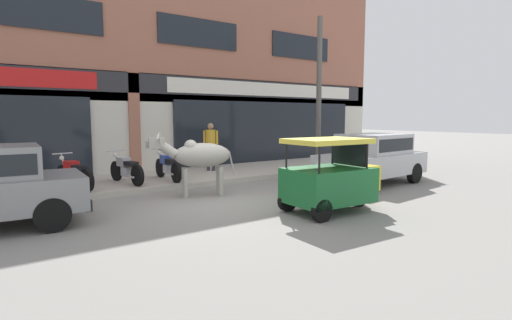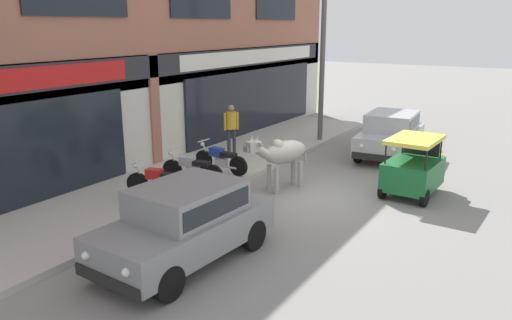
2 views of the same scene
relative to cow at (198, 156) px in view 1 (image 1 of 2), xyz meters
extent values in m
plane|color=gray|center=(-0.06, -1.06, -1.01)|extent=(90.00, 90.00, 0.00)
cube|color=#B7AFA3|center=(-0.06, 2.75, -0.93)|extent=(19.00, 3.22, 0.14)
cube|color=#9E604C|center=(-0.06, 4.63, 4.33)|extent=(23.00, 0.55, 5.74)
cube|color=beige|center=(-0.06, 4.63, 0.69)|extent=(23.00, 0.55, 3.40)
cube|color=#28282D|center=(-0.06, 4.32, 2.04)|extent=(22.08, 0.08, 0.64)
cube|color=#9E604C|center=(-0.06, 4.34, 0.69)|extent=(0.36, 0.12, 3.40)
cube|color=black|center=(5.69, 4.31, 0.34)|extent=(8.74, 0.10, 2.40)
cube|color=silver|center=(5.69, 4.29, 2.04)|extent=(9.20, 0.05, 0.52)
cube|color=black|center=(-2.50, 4.33, 3.92)|extent=(3.13, 0.06, 1.00)
cube|color=black|center=(2.39, 4.33, 3.92)|extent=(3.13, 0.06, 1.00)
cube|color=black|center=(7.27, 4.33, 3.92)|extent=(3.13, 0.06, 1.00)
ellipsoid|color=#9E998E|center=(0.09, -0.03, 0.01)|extent=(1.49, 0.94, 0.60)
sphere|color=#9E998E|center=(-0.17, 0.06, 0.24)|extent=(0.32, 0.32, 0.32)
cylinder|color=#9E998E|center=(-0.36, -0.03, -0.65)|extent=(0.12, 0.12, 0.72)
cylinder|color=#9E998E|center=(-0.27, 0.24, -0.65)|extent=(0.12, 0.12, 0.72)
cylinder|color=#9E998E|center=(0.46, -0.30, -0.65)|extent=(0.12, 0.12, 0.72)
cylinder|color=#9E998E|center=(0.55, -0.03, -0.65)|extent=(0.12, 0.12, 0.72)
cylinder|color=#9E998E|center=(-0.68, 0.23, 0.16)|extent=(0.52, 0.37, 0.43)
cube|color=#9E998E|center=(-0.93, 0.31, 0.33)|extent=(0.41, 0.32, 0.26)
cube|color=slate|center=(-1.10, 0.37, 0.29)|extent=(0.18, 0.20, 0.14)
cone|color=beige|center=(-0.92, 0.20, 0.51)|extent=(0.13, 0.09, 0.19)
cone|color=beige|center=(-0.86, 0.39, 0.51)|extent=(0.13, 0.09, 0.19)
cube|color=#9E998E|center=(-0.90, 0.13, 0.39)|extent=(0.08, 0.15, 0.10)
cube|color=#9E998E|center=(-0.80, 0.44, 0.39)|extent=(0.08, 0.15, 0.10)
cylinder|color=#9E998E|center=(0.80, -0.27, -0.21)|extent=(0.17, 0.09, 0.60)
cylinder|color=black|center=(-3.46, -1.28, -0.71)|extent=(0.61, 0.22, 0.60)
cylinder|color=black|center=(-3.36, 0.16, -0.71)|extent=(0.61, 0.22, 0.60)
cube|color=black|center=(-2.83, -0.60, -0.63)|extent=(0.22, 1.52, 0.20)
cube|color=red|center=(-2.84, -1.09, -0.31)|extent=(0.04, 0.16, 0.14)
cube|color=red|center=(-2.77, -0.10, -0.31)|extent=(0.04, 0.16, 0.14)
cylinder|color=black|center=(3.81, -2.16, -0.71)|extent=(0.61, 0.23, 0.60)
cylinder|color=black|center=(3.69, -0.73, -0.71)|extent=(0.61, 0.23, 0.60)
cylinder|color=black|center=(6.10, -1.97, -0.71)|extent=(0.61, 0.23, 0.60)
cylinder|color=black|center=(5.99, -0.54, -0.71)|extent=(0.61, 0.23, 0.60)
cube|color=#B2B5BA|center=(4.90, -1.35, -0.41)|extent=(3.62, 1.88, 0.60)
cube|color=#B2B5BA|center=(5.00, -1.34, 0.17)|extent=(2.01, 1.59, 0.56)
cube|color=black|center=(5.00, -1.34, 0.17)|extent=(1.86, 1.60, 0.35)
cube|color=black|center=(3.18, -1.49, -0.63)|extent=(0.24, 1.52, 0.20)
cube|color=black|center=(6.62, -1.21, -0.63)|extent=(0.24, 1.52, 0.20)
sphere|color=silver|center=(3.18, -1.97, -0.33)|extent=(0.14, 0.14, 0.14)
sphere|color=silver|center=(3.11, -1.02, -0.33)|extent=(0.14, 0.14, 0.14)
cube|color=red|center=(6.69, -1.70, -0.31)|extent=(0.04, 0.16, 0.14)
cube|color=red|center=(6.61, -0.71, -0.31)|extent=(0.04, 0.16, 0.14)
cylinder|color=black|center=(2.29, -3.06, -0.79)|extent=(0.45, 0.14, 0.44)
cylinder|color=black|center=(0.76, -2.47, -0.79)|extent=(0.45, 0.14, 0.44)
cylinder|color=black|center=(0.71, -3.51, -0.79)|extent=(0.45, 0.14, 0.44)
cube|color=#19602D|center=(1.39, -3.02, -0.44)|extent=(1.76, 1.24, 0.70)
cube|color=yellow|center=(2.29, -3.06, -0.34)|extent=(0.40, 0.89, 0.52)
cylinder|color=black|center=(1.98, -2.55, 0.19)|extent=(0.04, 0.04, 0.55)
cylinder|color=black|center=(1.94, -3.54, 0.19)|extent=(0.04, 0.04, 0.55)
cylinder|color=black|center=(0.70, -2.50, 0.19)|extent=(0.04, 0.04, 0.55)
cylinder|color=black|center=(0.65, -3.48, 0.19)|extent=(0.04, 0.04, 0.55)
cube|color=#DBCC42|center=(1.34, -3.02, 0.46)|extent=(1.66, 1.18, 0.10)
cube|color=black|center=(1.96, -3.05, 0.18)|extent=(0.07, 0.93, 0.50)
cylinder|color=black|center=(-2.57, 2.67, -0.58)|extent=(0.23, 0.57, 0.56)
cylinder|color=black|center=(-2.26, 1.46, -0.58)|extent=(0.23, 0.57, 0.56)
cube|color=#B2B5BA|center=(-2.41, 2.05, -0.54)|extent=(0.27, 0.36, 0.24)
cube|color=red|center=(-2.45, 2.20, -0.28)|extent=(0.33, 0.45, 0.24)
cube|color=black|center=(-2.35, 1.81, -0.30)|extent=(0.34, 0.56, 0.12)
cylinder|color=#B2B5BA|center=(-2.55, 2.61, -0.28)|extent=(0.10, 0.27, 0.59)
cylinder|color=#B2B5BA|center=(-2.56, 2.65, 0.00)|extent=(0.51, 0.16, 0.03)
sphere|color=silver|center=(-2.58, 2.71, -0.12)|extent=(0.12, 0.12, 0.12)
cylinder|color=#B2B5BA|center=(-2.43, 1.67, -0.62)|extent=(0.18, 0.48, 0.06)
cylinder|color=black|center=(-1.17, 2.76, -0.58)|extent=(0.18, 0.57, 0.56)
cylinder|color=black|center=(-1.00, 1.52, -0.58)|extent=(0.18, 0.57, 0.56)
cube|color=#B2B5BA|center=(-1.08, 2.12, -0.54)|extent=(0.24, 0.34, 0.24)
cube|color=#A8AAB2|center=(-1.10, 2.28, -0.28)|extent=(0.29, 0.43, 0.24)
cube|color=black|center=(-1.05, 1.88, -0.30)|extent=(0.29, 0.55, 0.12)
cylinder|color=#B2B5BA|center=(-1.16, 2.70, -0.28)|extent=(0.08, 0.27, 0.59)
cylinder|color=#B2B5BA|center=(-1.17, 2.74, 0.00)|extent=(0.52, 0.10, 0.03)
sphere|color=silver|center=(-1.17, 2.80, -0.12)|extent=(0.12, 0.12, 0.12)
cylinder|color=#B2B5BA|center=(-1.14, 1.75, -0.62)|extent=(0.13, 0.48, 0.06)
cylinder|color=black|center=(0.11, 2.67, -0.58)|extent=(0.12, 0.56, 0.56)
cylinder|color=black|center=(0.06, 1.42, -0.58)|extent=(0.12, 0.56, 0.56)
cube|color=#B2B5BA|center=(0.09, 2.02, -0.54)|extent=(0.21, 0.33, 0.24)
cube|color=navy|center=(0.09, 2.18, -0.28)|extent=(0.26, 0.41, 0.24)
cube|color=black|center=(0.08, 1.78, -0.30)|extent=(0.24, 0.53, 0.12)
cylinder|color=#B2B5BA|center=(0.11, 2.61, -0.28)|extent=(0.05, 0.27, 0.59)
cylinder|color=#B2B5BA|center=(0.11, 2.65, 0.00)|extent=(0.52, 0.05, 0.03)
sphere|color=silver|center=(0.11, 2.71, -0.12)|extent=(0.12, 0.12, 0.12)
cylinder|color=#B2B5BA|center=(-0.04, 1.67, -0.62)|extent=(0.08, 0.48, 0.06)
cylinder|color=#2D2D33|center=(2.13, 2.96, -0.45)|extent=(0.11, 0.11, 0.82)
cylinder|color=#2D2D33|center=(1.99, 3.08, -0.45)|extent=(0.11, 0.11, 0.82)
cylinder|color=gold|center=(2.06, 3.02, 0.24)|extent=(0.32, 0.32, 0.56)
cylinder|color=gold|center=(2.22, 2.89, 0.21)|extent=(0.08, 0.08, 0.56)
cylinder|color=gold|center=(1.89, 3.15, 0.21)|extent=(0.08, 0.08, 0.56)
sphere|color=tan|center=(2.06, 3.02, 0.64)|extent=(0.20, 0.20, 0.20)
cylinder|color=#595651|center=(5.50, 1.44, 1.75)|extent=(0.18, 0.18, 5.23)
camera|label=1|loc=(-4.54, -8.67, 0.95)|focal=28.00mm
camera|label=2|loc=(-11.02, -6.01, 3.22)|focal=35.00mm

